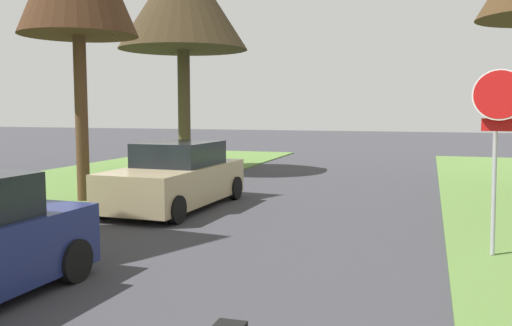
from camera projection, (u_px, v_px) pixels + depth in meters
stop_sign_far at (498, 122)px, 8.59m from camera, size 0.81×0.53×2.95m
street_tree_left_far at (183, 0)px, 20.02m from camera, size 4.72×4.72×8.13m
parked_sedan_tan at (176, 178)px, 13.19m from camera, size 2.06×4.46×1.57m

